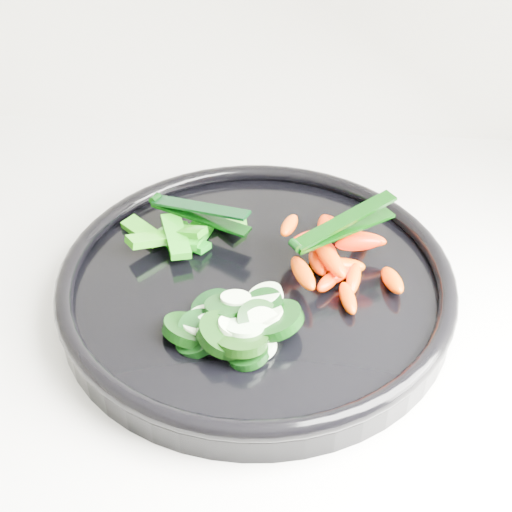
{
  "coord_description": "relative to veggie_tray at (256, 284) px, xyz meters",
  "views": [
    {
      "loc": [
        -0.12,
        1.16,
        1.4
      ],
      "look_at": [
        -0.17,
        1.66,
        0.99
      ],
      "focal_mm": 50.0,
      "sensor_mm": 36.0,
      "label": 1
    }
  ],
  "objects": [
    {
      "name": "veggie_tray",
      "position": [
        0.0,
        0.0,
        0.0
      ],
      "size": [
        0.47,
        0.47,
        0.04
      ],
      "color": "black",
      "rests_on": "counter"
    },
    {
      "name": "tong_pepper",
      "position": [
        -0.07,
        0.07,
        0.03
      ],
      "size": [
        0.11,
        0.06,
        0.02
      ],
      "color": "black",
      "rests_on": "pepper_pile"
    },
    {
      "name": "pepper_pile",
      "position": [
        -0.08,
        0.06,
        0.01
      ],
      "size": [
        0.13,
        0.1,
        0.04
      ],
      "color": "#09660F",
      "rests_on": "veggie_tray"
    },
    {
      "name": "cucumber_pile",
      "position": [
        -0.02,
        -0.07,
        0.01
      ],
      "size": [
        0.14,
        0.11,
        0.04
      ],
      "color": "black",
      "rests_on": "veggie_tray"
    },
    {
      "name": "carrot_pile",
      "position": [
        0.07,
        0.03,
        0.02
      ],
      "size": [
        0.12,
        0.15,
        0.05
      ],
      "color": "#F15400",
      "rests_on": "veggie_tray"
    },
    {
      "name": "tong_carrot",
      "position": [
        0.08,
        0.03,
        0.05
      ],
      "size": [
        0.1,
        0.08,
        0.02
      ],
      "color": "black",
      "rests_on": "carrot_pile"
    }
  ]
}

